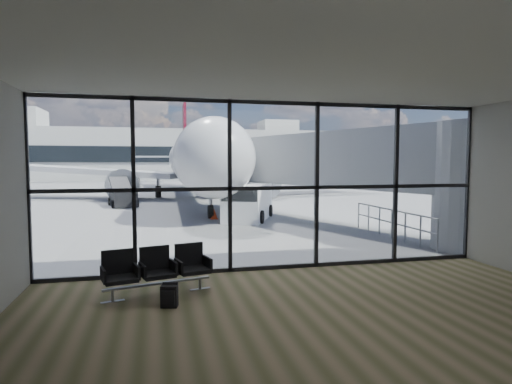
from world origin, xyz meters
name	(u,v)px	position (x,y,z in m)	size (l,w,h in m)	color
ground	(182,186)	(0.00, 40.00, 0.00)	(220.00, 220.00, 0.00)	slate
lounge_shell	(357,178)	(0.00, -4.80, 2.65)	(12.02, 8.01, 4.51)	brown
glass_curtain_wall	(274,186)	(0.00, 0.00, 2.25)	(12.10, 0.12, 4.50)	white
jet_bridge	(336,165)	(4.90, 7.07, 2.76)	(8.00, 16.50, 4.33)	gray
apron_railing	(392,219)	(5.60, 3.50, 0.72)	(0.06, 5.46, 1.11)	gray
far_terminal	(170,154)	(-0.59, 61.97, 4.21)	(80.00, 12.20, 11.00)	#AEAFAA
tree_3	(15,152)	(-27.00, 72.00, 4.63)	(4.95, 4.95, 7.12)	#382619
tree_4	(52,148)	(-21.00, 72.00, 5.25)	(5.61, 5.61, 8.07)	#382619
tree_5	(88,145)	(-15.00, 72.00, 5.88)	(6.27, 6.27, 9.03)	#382619
seating_row	(157,268)	(-3.09, -1.48, 0.57)	(2.33, 1.16, 1.03)	gray
backpack	(169,296)	(-2.85, -2.45, 0.24)	(0.36, 0.35, 0.49)	black
airliner	(193,160)	(0.01, 25.35, 3.00)	(33.06, 38.26, 9.86)	silver
service_van	(248,201)	(1.39, 9.84, 0.92)	(3.30, 4.48, 1.79)	white
belt_loader	(123,196)	(-5.18, 18.13, 0.62)	(2.15, 4.22, 1.86)	black
traffic_cone_a	(214,214)	(-0.21, 10.45, 0.25)	(0.37, 0.37, 0.53)	red
traffic_cone_c	(254,211)	(1.97, 10.83, 0.31)	(0.46, 0.46, 0.65)	#FD320D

